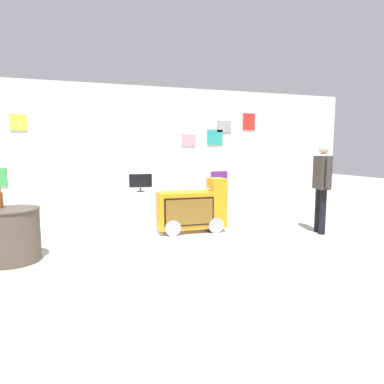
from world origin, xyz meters
name	(u,v)px	position (x,y,z in m)	size (l,w,h in m)	color
ground_plane	(176,258)	(0.00, 0.00, 0.00)	(30.00, 30.00, 0.00)	#B2ADA3
back_wall_display	(137,148)	(0.00, 4.32, 1.63)	(12.55, 0.13, 3.26)	silver
main_display_pedestal	(192,242)	(0.30, 0.20, 0.16)	(1.79, 1.79, 0.32)	white
novelty_firetruck_tv	(193,211)	(0.32, 0.20, 0.65)	(1.04, 0.41, 0.81)	gray
display_pedestal_left_rear	(141,204)	(-0.08, 3.09, 0.30)	(0.80, 0.80, 0.61)	white
tv_on_left_rear	(140,181)	(-0.08, 3.08, 0.85)	(0.57, 0.20, 0.43)	black
display_pedestal_center_rear	(219,200)	(1.96, 3.28, 0.30)	(0.89, 0.89, 0.61)	white
tv_on_center_rear	(219,179)	(1.96, 3.28, 0.85)	(0.54, 0.20, 0.45)	black
side_table_round	(12,235)	(-2.23, 0.51, 0.38)	(0.75, 0.75, 0.75)	#4C4238
bottle_on_side_table	(0,200)	(-2.37, 0.61, 0.87)	(0.07, 0.07, 0.30)	brown
shopper_browsing_near_truck	(322,181)	(2.97, 0.63, 0.99)	(0.29, 0.55, 1.69)	black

